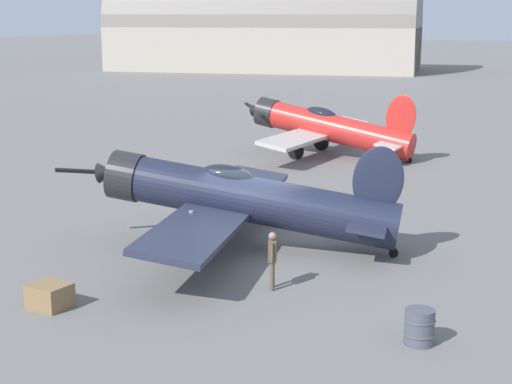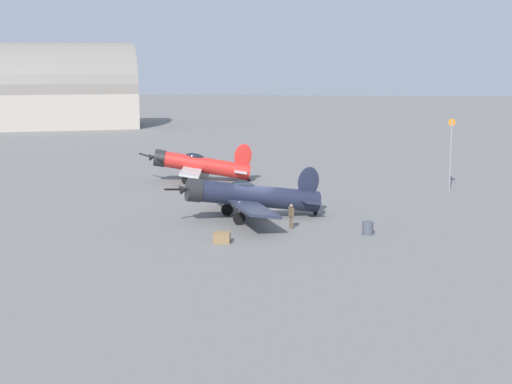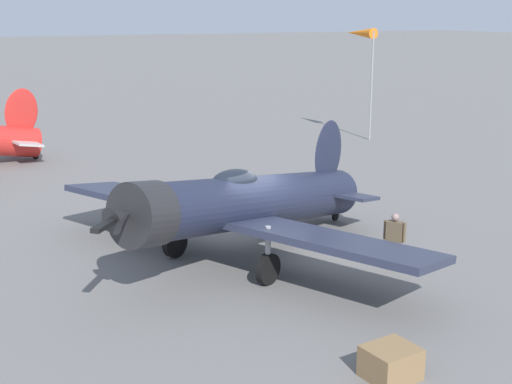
{
  "view_description": "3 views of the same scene",
  "coord_description": "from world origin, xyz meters",
  "px_view_note": "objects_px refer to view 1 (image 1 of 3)",
  "views": [
    {
      "loc": [
        20.1,
        13.92,
        7.11
      ],
      "look_at": [
        0.0,
        -0.0,
        1.8
      ],
      "focal_mm": 57.71,
      "sensor_mm": 36.0,
      "label": 1
    },
    {
      "loc": [
        50.58,
        5.27,
        10.23
      ],
      "look_at": [
        0.0,
        -0.0,
        1.8
      ],
      "focal_mm": 54.78,
      "sensor_mm": 36.0,
      "label": 2
    },
    {
      "loc": [
        16.03,
        -9.16,
        6.55
      ],
      "look_at": [
        0.0,
        -0.0,
        1.8
      ],
      "focal_mm": 48.79,
      "sensor_mm": 36.0,
      "label": 3
    }
  ],
  "objects_px": {
    "ground_crew_mechanic": "(272,255)",
    "equipment_crate": "(50,296)",
    "airplane_mid_apron": "(327,127)",
    "airplane_foreground": "(240,199)",
    "fuel_drum": "(420,327)"
  },
  "relations": [
    {
      "from": "ground_crew_mechanic",
      "to": "equipment_crate",
      "type": "distance_m",
      "value": 5.73
    },
    {
      "from": "airplane_mid_apron",
      "to": "airplane_foreground",
      "type": "bearing_deg",
      "value": 104.25
    },
    {
      "from": "airplane_mid_apron",
      "to": "fuel_drum",
      "type": "relative_size",
      "value": 13.51
    },
    {
      "from": "airplane_foreground",
      "to": "ground_crew_mechanic",
      "type": "height_order",
      "value": "airplane_foreground"
    },
    {
      "from": "airplane_mid_apron",
      "to": "ground_crew_mechanic",
      "type": "bearing_deg",
      "value": 109.21
    },
    {
      "from": "airplane_foreground",
      "to": "ground_crew_mechanic",
      "type": "distance_m",
      "value": 4.05
    },
    {
      "from": "airplane_foreground",
      "to": "equipment_crate",
      "type": "xyz_separation_m",
      "value": [
        6.98,
        -0.76,
        -1.27
      ]
    },
    {
      "from": "airplane_foreground",
      "to": "fuel_drum",
      "type": "distance_m",
      "value": 8.7
    },
    {
      "from": "airplane_foreground",
      "to": "ground_crew_mechanic",
      "type": "bearing_deg",
      "value": 115.76
    },
    {
      "from": "airplane_foreground",
      "to": "airplane_mid_apron",
      "type": "xyz_separation_m",
      "value": [
        -16.16,
        -6.21,
        -0.09
      ]
    },
    {
      "from": "ground_crew_mechanic",
      "to": "airplane_foreground",
      "type": "bearing_deg",
      "value": -72.62
    },
    {
      "from": "fuel_drum",
      "to": "equipment_crate",
      "type": "bearing_deg",
      "value": -70.13
    },
    {
      "from": "airplane_mid_apron",
      "to": "equipment_crate",
      "type": "distance_m",
      "value": 23.8
    },
    {
      "from": "airplane_mid_apron",
      "to": "fuel_drum",
      "type": "xyz_separation_m",
      "value": [
        20.09,
        13.89,
        -1.08
      ]
    },
    {
      "from": "ground_crew_mechanic",
      "to": "equipment_crate",
      "type": "relative_size",
      "value": 1.59
    }
  ]
}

